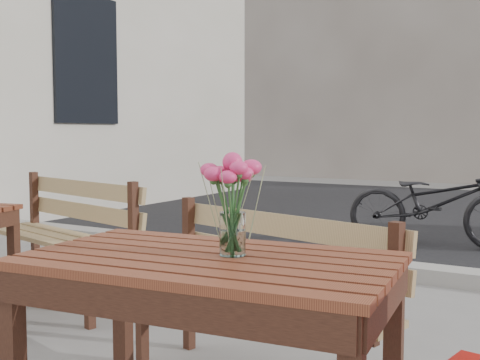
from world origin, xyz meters
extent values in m
cube|color=black|center=(-4.98, 4.50, 2.20)|extent=(0.06, 1.20, 1.80)
cube|color=#98958F|center=(0.00, 3.00, 0.06)|extent=(30.00, 0.25, 0.12)
cube|color=gray|center=(-3.00, 14.00, 4.00)|extent=(8.00, 3.00, 8.00)
cube|color=#5A2717|center=(0.08, -0.12, 0.75)|extent=(1.31, 0.85, 0.03)
cube|color=black|center=(-0.52, 0.12, 0.37)|extent=(0.07, 0.07, 0.73)
cube|color=#A18353|center=(-0.11, 0.52, 0.43)|extent=(1.42, 0.70, 0.03)
cube|color=#A18353|center=(-0.06, 0.72, 0.66)|extent=(1.33, 0.37, 0.37)
cube|color=black|center=(-0.76, 0.52, 0.22)|extent=(0.06, 0.06, 0.45)
cube|color=black|center=(-0.68, 0.83, 0.41)|extent=(0.06, 0.06, 0.83)
cube|color=black|center=(0.53, 0.51, 0.41)|extent=(0.06, 0.06, 0.83)
cylinder|color=white|center=(0.15, -0.08, 0.84)|extent=(0.09, 0.09, 0.15)
cylinder|color=#2D602A|center=(0.15, -0.08, 0.91)|extent=(0.05, 0.05, 0.29)
cube|color=black|center=(-1.97, 0.75, 0.35)|extent=(0.07, 0.07, 0.69)
cube|color=#A18353|center=(-1.98, 1.12, 0.45)|extent=(1.48, 0.72, 0.03)
cube|color=#A18353|center=(-1.93, 1.32, 0.69)|extent=(1.39, 0.37, 0.39)
cube|color=black|center=(-1.39, 0.80, 0.23)|extent=(0.06, 0.06, 0.47)
cube|color=black|center=(-2.58, 1.43, 0.43)|extent=(0.06, 0.06, 0.87)
cube|color=black|center=(-1.31, 1.12, 0.43)|extent=(0.06, 0.06, 0.87)
imported|color=black|center=(-0.18, 4.49, 0.46)|extent=(1.80, 0.79, 0.91)
camera|label=1|loc=(1.17, -1.79, 1.18)|focal=45.00mm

